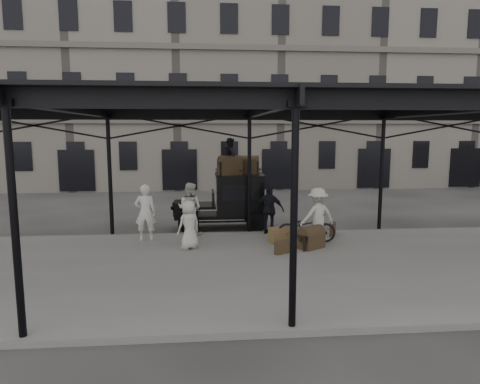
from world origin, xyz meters
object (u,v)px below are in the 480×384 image
Objects in this scene: taxi at (231,199)px; porter_left at (145,213)px; steamer_trunk_roof_near at (230,167)px; steamer_trunk_platform at (311,239)px; porter_official at (270,210)px; bicycle at (306,227)px.

taxi is 1.88× the size of porter_left.
steamer_trunk_roof_near is 1.05× the size of steamer_trunk_platform.
steamer_trunk_platform is at bearing 142.35° from porter_official.
porter_left is 2.27× the size of steamer_trunk_roof_near.
bicycle is (2.32, -2.93, -0.54)m from taxi.
steamer_trunk_platform is (2.40, -3.37, -2.04)m from steamer_trunk_roof_near.
steamer_trunk_roof_near reaches higher than porter_left.
taxi reaches higher than porter_official.
porter_official is 0.91× the size of bicycle.
steamer_trunk_platform is at bearing -57.30° from taxi.
porter_left reaches higher than bicycle.
steamer_trunk_roof_near is (-0.08, -0.25, 1.29)m from taxi.
taxi reaches higher than porter_left.
porter_left is at bearing 32.44° from porter_official.
taxi is at bearing 51.51° from steamer_trunk_roof_near.
taxi is 4.36m from steamer_trunk_platform.
porter_official is (1.28, -1.62, -0.16)m from taxi.
porter_left is at bearing -144.53° from taxi.
porter_official is at bearing 82.75° from steamer_trunk_platform.
bicycle is (1.04, -1.31, -0.38)m from porter_official.
taxi is at bearing 88.01° from steamer_trunk_platform.
porter_official is (4.36, 0.58, -0.07)m from porter_left.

